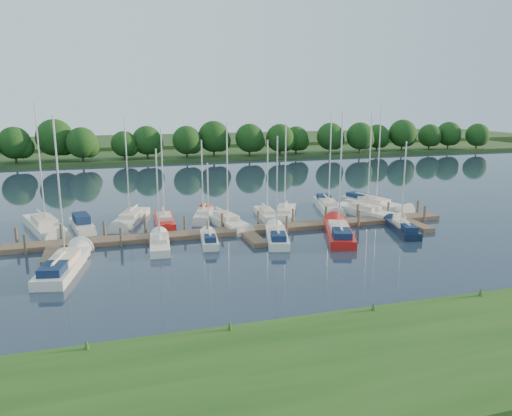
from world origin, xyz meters
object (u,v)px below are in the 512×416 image
object	(u,v)px
dock	(246,232)
sailboat_n_0	(45,228)
motorboat	(82,225)
sailboat_n_5	(227,223)
sailboat_s_2	(209,240)

from	to	relation	value
dock	sailboat_n_0	bearing A→B (deg)	159.20
dock	sailboat_n_0	xyz separation A→B (m)	(-17.29, 6.57, 0.08)
sailboat_n_0	motorboat	xyz separation A→B (m)	(3.21, -0.36, 0.07)
sailboat_n_0	sailboat_n_5	distance (m)	16.63
motorboat	dock	bearing A→B (deg)	145.20
sailboat_s_2	dock	bearing A→B (deg)	33.33
dock	motorboat	distance (m)	15.39
dock	sailboat_n_5	bearing A→B (deg)	104.88
sailboat_n_0	sailboat_s_2	size ratio (longest dim) A/B	1.71
sailboat_n_5	sailboat_n_0	bearing A→B (deg)	-21.84
motorboat	sailboat_n_5	distance (m)	13.40
motorboat	sailboat_n_5	bearing A→B (deg)	157.55
sailboat_n_0	sailboat_n_5	world-z (taller)	sailboat_n_0
sailboat_n_0	motorboat	world-z (taller)	sailboat_n_0
motorboat	sailboat_n_5	size ratio (longest dim) A/B	0.56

